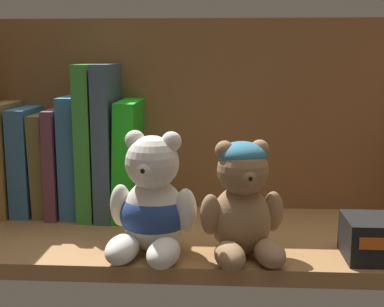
{
  "coord_description": "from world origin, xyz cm",
  "views": [
    {
      "loc": [
        2.98,
        -69.41,
        26.04
      ],
      "look_at": [
        -1.43,
        0.0,
        13.05
      ],
      "focal_mm": 49.67,
      "sensor_mm": 36.0,
      "label": 1
    }
  ],
  "objects_px": {
    "book_0": "(9,157)",
    "book_5": "(93,139)",
    "book_6": "(111,139)",
    "teddy_bear_larger": "(152,206)",
    "teddy_bear_smaller": "(243,203)",
    "book_2": "(48,162)",
    "book_3": "(62,160)",
    "book_7": "(131,157)",
    "book_4": "(77,154)",
    "book_1": "(30,159)"
  },
  "relations": [
    {
      "from": "book_7",
      "to": "book_4",
      "type": "bearing_deg",
      "value": 180.0
    },
    {
      "from": "book_7",
      "to": "teddy_bear_larger",
      "type": "distance_m",
      "value": 0.18
    },
    {
      "from": "book_7",
      "to": "book_1",
      "type": "bearing_deg",
      "value": 180.0
    },
    {
      "from": "book_1",
      "to": "book_6",
      "type": "relative_size",
      "value": 0.71
    },
    {
      "from": "book_2",
      "to": "book_5",
      "type": "height_order",
      "value": "book_5"
    },
    {
      "from": "book_0",
      "to": "book_6",
      "type": "bearing_deg",
      "value": 0.0
    },
    {
      "from": "book_4",
      "to": "teddy_bear_larger",
      "type": "height_order",
      "value": "book_4"
    },
    {
      "from": "book_2",
      "to": "book_7",
      "type": "bearing_deg",
      "value": 0.0
    },
    {
      "from": "book_3",
      "to": "book_4",
      "type": "distance_m",
      "value": 0.03
    },
    {
      "from": "book_0",
      "to": "book_4",
      "type": "distance_m",
      "value": 0.11
    },
    {
      "from": "book_6",
      "to": "teddy_bear_larger",
      "type": "relative_size",
      "value": 1.5
    },
    {
      "from": "book_0",
      "to": "teddy_bear_larger",
      "type": "bearing_deg",
      "value": -34.9
    },
    {
      "from": "book_5",
      "to": "teddy_bear_larger",
      "type": "relative_size",
      "value": 1.5
    },
    {
      "from": "teddy_bear_larger",
      "to": "teddy_bear_smaller",
      "type": "distance_m",
      "value": 0.11
    },
    {
      "from": "book_3",
      "to": "teddy_bear_larger",
      "type": "bearing_deg",
      "value": -46.35
    },
    {
      "from": "book_4",
      "to": "book_1",
      "type": "bearing_deg",
      "value": 180.0
    },
    {
      "from": "teddy_bear_larger",
      "to": "teddy_bear_smaller",
      "type": "height_order",
      "value": "teddy_bear_larger"
    },
    {
      "from": "book_5",
      "to": "book_6",
      "type": "distance_m",
      "value": 0.03
    },
    {
      "from": "book_3",
      "to": "book_5",
      "type": "height_order",
      "value": "book_5"
    },
    {
      "from": "book_3",
      "to": "book_6",
      "type": "xyz_separation_m",
      "value": [
        0.08,
        0.0,
        0.03
      ]
    },
    {
      "from": "book_5",
      "to": "book_7",
      "type": "xyz_separation_m",
      "value": [
        0.06,
        0.0,
        -0.03
      ]
    },
    {
      "from": "book_4",
      "to": "book_5",
      "type": "bearing_deg",
      "value": 0.0
    },
    {
      "from": "book_1",
      "to": "book_5",
      "type": "distance_m",
      "value": 0.11
    },
    {
      "from": "book_4",
      "to": "book_6",
      "type": "xyz_separation_m",
      "value": [
        0.05,
        0.0,
        0.02
      ]
    },
    {
      "from": "book_3",
      "to": "teddy_bear_smaller",
      "type": "height_order",
      "value": "book_3"
    },
    {
      "from": "book_2",
      "to": "book_6",
      "type": "distance_m",
      "value": 0.11
    },
    {
      "from": "book_0",
      "to": "book_5",
      "type": "relative_size",
      "value": 0.75
    },
    {
      "from": "book_1",
      "to": "book_3",
      "type": "relative_size",
      "value": 1.0
    },
    {
      "from": "book_4",
      "to": "teddy_bear_smaller",
      "type": "bearing_deg",
      "value": -35.27
    },
    {
      "from": "book_5",
      "to": "book_6",
      "type": "xyz_separation_m",
      "value": [
        0.03,
        0.0,
        0.0
      ]
    },
    {
      "from": "book_3",
      "to": "teddy_bear_smaller",
      "type": "bearing_deg",
      "value": -32.86
    },
    {
      "from": "book_1",
      "to": "teddy_bear_larger",
      "type": "relative_size",
      "value": 1.07
    },
    {
      "from": "book_3",
      "to": "book_6",
      "type": "relative_size",
      "value": 0.71
    },
    {
      "from": "book_7",
      "to": "teddy_bear_smaller",
      "type": "xyz_separation_m",
      "value": [
        0.17,
        -0.18,
        -0.02
      ]
    },
    {
      "from": "book_1",
      "to": "teddy_bear_larger",
      "type": "height_order",
      "value": "book_1"
    },
    {
      "from": "book_3",
      "to": "teddy_bear_larger",
      "type": "distance_m",
      "value": 0.24
    },
    {
      "from": "book_2",
      "to": "teddy_bear_smaller",
      "type": "bearing_deg",
      "value": -30.88
    },
    {
      "from": "book_5",
      "to": "book_4",
      "type": "bearing_deg",
      "value": 180.0
    },
    {
      "from": "book_0",
      "to": "book_1",
      "type": "relative_size",
      "value": 1.05
    },
    {
      "from": "book_2",
      "to": "book_3",
      "type": "relative_size",
      "value": 0.95
    },
    {
      "from": "book_5",
      "to": "teddy_bear_larger",
      "type": "height_order",
      "value": "book_5"
    },
    {
      "from": "book_5",
      "to": "book_3",
      "type": "bearing_deg",
      "value": 180.0
    },
    {
      "from": "book_4",
      "to": "teddy_bear_larger",
      "type": "bearing_deg",
      "value": -50.76
    },
    {
      "from": "book_1",
      "to": "book_5",
      "type": "xyz_separation_m",
      "value": [
        0.1,
        0.0,
        0.03
      ]
    },
    {
      "from": "book_1",
      "to": "book_7",
      "type": "distance_m",
      "value": 0.16
    },
    {
      "from": "book_4",
      "to": "teddy_bear_smaller",
      "type": "height_order",
      "value": "book_4"
    },
    {
      "from": "book_0",
      "to": "book_6",
      "type": "relative_size",
      "value": 0.75
    },
    {
      "from": "book_3",
      "to": "book_5",
      "type": "relative_size",
      "value": 0.71
    },
    {
      "from": "book_1",
      "to": "book_5",
      "type": "bearing_deg",
      "value": 0.0
    },
    {
      "from": "book_1",
      "to": "book_4",
      "type": "relative_size",
      "value": 0.9
    }
  ]
}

